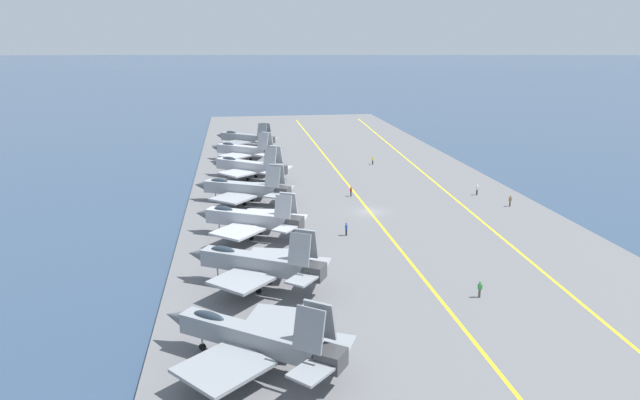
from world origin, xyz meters
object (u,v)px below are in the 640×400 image
(crew_white_vest, at_px, (477,189))
(crew_blue_vest, at_px, (346,228))
(parked_jet_nearest, at_px, (252,338))
(parked_jet_sixth, at_px, (244,150))
(crew_brown_vest, at_px, (510,200))
(crew_red_vest, at_px, (351,191))
(crew_green_vest, at_px, (480,289))
(parked_jet_third, at_px, (249,219))
(parked_jet_seventh, at_px, (245,138))
(parked_jet_fifth, at_px, (248,166))
(crew_yellow_vest, at_px, (373,160))
(parked_jet_fourth, at_px, (243,189))
(parked_jet_second, at_px, (256,263))

(crew_white_vest, height_order, crew_blue_vest, crew_white_vest)
(parked_jet_nearest, height_order, parked_jet_sixth, parked_jet_sixth)
(crew_brown_vest, relative_size, crew_red_vest, 1.03)
(crew_white_vest, relative_size, crew_red_vest, 1.06)
(crew_blue_vest, bearing_deg, crew_green_vest, -154.78)
(parked_jet_nearest, bearing_deg, crew_green_vest, -68.27)
(parked_jet_third, height_order, crew_white_vest, parked_jet_third)
(parked_jet_seventh, bearing_deg, parked_jet_fifth, 179.65)
(crew_brown_vest, distance_m, crew_yellow_vest, 35.97)
(parked_jet_sixth, distance_m, crew_brown_vest, 56.66)
(parked_jet_fourth, distance_m, parked_jet_seventh, 47.34)
(crew_red_vest, bearing_deg, crew_green_vest, -172.65)
(parked_jet_third, relative_size, crew_green_vest, 8.74)
(parked_jet_second, height_order, parked_jet_third, parked_jet_second)
(crew_yellow_vest, bearing_deg, parked_jet_fifth, 109.29)
(parked_jet_third, xyz_separation_m, crew_white_vest, (15.37, -37.82, -1.46))
(crew_yellow_vest, bearing_deg, parked_jet_seventh, 49.42)
(parked_jet_fourth, bearing_deg, parked_jet_sixth, -1.40)
(parked_jet_second, distance_m, parked_jet_sixth, 64.61)
(parked_jet_second, xyz_separation_m, parked_jet_seventh, (79.65, -0.54, -0.22))
(crew_brown_vest, height_order, crew_white_vest, crew_white_vest)
(parked_jet_second, height_order, crew_yellow_vest, parked_jet_second)
(crew_yellow_vest, relative_size, crew_red_vest, 1.00)
(parked_jet_nearest, relative_size, crew_yellow_vest, 9.39)
(parked_jet_fifth, distance_m, crew_yellow_vest, 27.41)
(parked_jet_second, bearing_deg, parked_jet_fourth, 1.46)
(parked_jet_fourth, xyz_separation_m, crew_brown_vest, (-7.91, -40.69, -1.42))
(parked_jet_seventh, height_order, crew_blue_vest, parked_jet_seventh)
(parked_jet_nearest, relative_size, crew_blue_vest, 8.86)
(parked_jet_nearest, bearing_deg, parked_jet_second, -3.56)
(parked_jet_fifth, height_order, crew_white_vest, parked_jet_fifth)
(parked_jet_third, xyz_separation_m, crew_red_vest, (17.61, -17.02, -1.52))
(crew_white_vest, distance_m, crew_green_vest, 40.30)
(crew_yellow_vest, height_order, crew_blue_vest, crew_blue_vest)
(parked_jet_second, distance_m, parked_jet_seventh, 79.65)
(parked_jet_fifth, relative_size, crew_yellow_vest, 9.52)
(parked_jet_second, height_order, crew_brown_vest, parked_jet_second)
(crew_brown_vest, distance_m, crew_blue_vest, 29.23)
(parked_jet_third, xyz_separation_m, crew_blue_vest, (-1.44, -12.53, -1.47))
(crew_brown_vest, bearing_deg, crew_blue_vest, 109.33)
(parked_jet_sixth, xyz_separation_m, parked_jet_seventh, (15.03, -0.58, 0.12))
(parked_jet_nearest, xyz_separation_m, crew_blue_vest, (29.37, -13.20, -1.46))
(parked_jet_second, bearing_deg, crew_brown_vest, -58.52)
(parked_jet_second, height_order, parked_jet_fourth, parked_jet_second)
(parked_jet_fourth, bearing_deg, parked_jet_third, -177.94)
(parked_jet_second, distance_m, crew_red_vest, 37.76)
(crew_blue_vest, bearing_deg, crew_yellow_vest, -17.94)
(crew_yellow_vest, distance_m, crew_blue_vest, 45.14)
(crew_white_vest, bearing_deg, parked_jet_third, 112.12)
(parked_jet_fifth, xyz_separation_m, parked_jet_sixth, (15.97, 0.39, 0.03))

